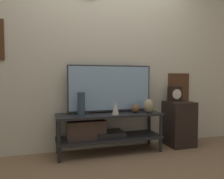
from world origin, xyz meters
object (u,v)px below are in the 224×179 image
at_px(vase_urn_stoneware, 148,106).
at_px(vase_slim_bronze, 116,108).
at_px(television, 110,88).
at_px(vase_round_glass, 135,108).
at_px(mantel_clock, 175,94).
at_px(vase_tall_ceramic, 81,104).

bearing_deg(vase_urn_stoneware, vase_slim_bronze, 179.93).
relative_size(television, vase_round_glass, 9.98).
distance_m(television, mantel_clock, 0.98).
bearing_deg(mantel_clock, vase_round_glass, -172.65).
bearing_deg(vase_tall_ceramic, vase_slim_bronze, -4.29).
relative_size(vase_tall_ceramic, vase_round_glass, 2.54).
height_order(television, vase_slim_bronze, television).
distance_m(vase_urn_stoneware, mantel_clock, 0.54).
xyz_separation_m(television, vase_slim_bronze, (0.02, -0.18, -0.24)).
xyz_separation_m(vase_tall_ceramic, vase_urn_stoneware, (0.90, -0.03, -0.05)).
xyz_separation_m(television, vase_urn_stoneware, (0.48, -0.18, -0.24)).
bearing_deg(vase_urn_stoneware, vase_round_glass, 159.36).
height_order(vase_slim_bronze, vase_tall_ceramic, vase_tall_ceramic).
height_order(vase_round_glass, mantel_clock, mantel_clock).
xyz_separation_m(vase_tall_ceramic, mantel_clock, (1.39, 0.11, 0.09)).
xyz_separation_m(television, vase_round_glass, (0.32, -0.12, -0.27)).
bearing_deg(mantel_clock, vase_tall_ceramic, -175.37).
bearing_deg(vase_slim_bronze, vase_round_glass, 11.35).
height_order(vase_urn_stoneware, vase_round_glass, vase_urn_stoneware).
distance_m(vase_tall_ceramic, vase_round_glass, 0.74).
height_order(television, vase_tall_ceramic, television).
bearing_deg(television, vase_slim_bronze, -84.00).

